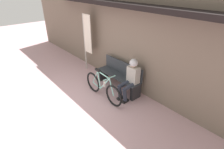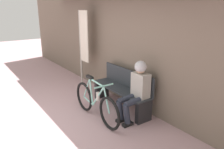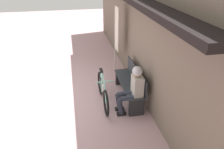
{
  "view_description": "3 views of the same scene",
  "coord_description": "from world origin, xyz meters",
  "px_view_note": "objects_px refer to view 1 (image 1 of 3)",
  "views": [
    {
      "loc": [
        3.8,
        -1.08,
        3.02
      ],
      "look_at": [
        0.34,
        1.91,
        0.59
      ],
      "focal_mm": 28.0,
      "sensor_mm": 36.0,
      "label": 1
    },
    {
      "loc": [
        3.82,
        -0.54,
        2.14
      ],
      "look_at": [
        0.4,
        1.89,
        0.85
      ],
      "focal_mm": 35.0,
      "sensor_mm": 36.0,
      "label": 2
    },
    {
      "loc": [
        5.04,
        0.81,
        3.24
      ],
      "look_at": [
        0.25,
        1.75,
        0.71
      ],
      "focal_mm": 35.0,
      "sensor_mm": 36.0,
      "label": 3
    }
  ],
  "objects_px": {
    "park_bench_near": "(119,76)",
    "banner_pole": "(87,37)",
    "bicycle": "(103,88)",
    "person_seated": "(131,76)"
  },
  "relations": [
    {
      "from": "banner_pole",
      "to": "park_bench_near",
      "type": "bearing_deg",
      "value": 0.62
    },
    {
      "from": "bicycle",
      "to": "banner_pole",
      "type": "bearing_deg",
      "value": 158.13
    },
    {
      "from": "bicycle",
      "to": "banner_pole",
      "type": "relative_size",
      "value": 0.76
    },
    {
      "from": "park_bench_near",
      "to": "banner_pole",
      "type": "distance_m",
      "value": 1.92
    },
    {
      "from": "park_bench_near",
      "to": "bicycle",
      "type": "bearing_deg",
      "value": -81.74
    },
    {
      "from": "park_bench_near",
      "to": "banner_pole",
      "type": "bearing_deg",
      "value": -179.38
    },
    {
      "from": "park_bench_near",
      "to": "bicycle",
      "type": "height_order",
      "value": "park_bench_near"
    },
    {
      "from": "park_bench_near",
      "to": "person_seated",
      "type": "height_order",
      "value": "person_seated"
    },
    {
      "from": "bicycle",
      "to": "park_bench_near",
      "type": "bearing_deg",
      "value": 98.26
    },
    {
      "from": "park_bench_near",
      "to": "bicycle",
      "type": "xyz_separation_m",
      "value": [
        0.11,
        -0.75,
        -0.06
      ]
    }
  ]
}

